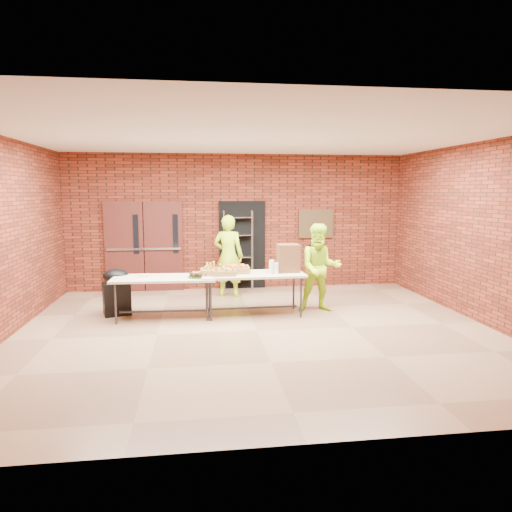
{
  "coord_description": "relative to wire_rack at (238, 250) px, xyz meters",
  "views": [
    {
      "loc": [
        -0.98,
        -7.34,
        2.33
      ],
      "look_at": [
        0.16,
        1.4,
        1.07
      ],
      "focal_mm": 32.0,
      "sensor_mm": 36.0,
      "label": 1
    }
  ],
  "objects": [
    {
      "name": "table_left",
      "position": [
        -1.57,
        -2.31,
        -0.23
      ],
      "size": [
        1.91,
        0.86,
        0.77
      ],
      "rotation": [
        0.0,
        0.0,
        -0.04
      ],
      "color": "beige",
      "rests_on": "room"
    },
    {
      "name": "coffee_dispenser",
      "position": [
        0.76,
        -2.19,
        0.12
      ],
      "size": [
        0.4,
        0.36,
        0.53
      ],
      "primitive_type": "cube",
      "color": "brown",
      "rests_on": "table_right"
    },
    {
      "name": "double_doors",
      "position": [
        -2.18,
        0.12,
        0.12
      ],
      "size": [
        1.78,
        0.12,
        2.1
      ],
      "color": "#441413",
      "rests_on": "room"
    },
    {
      "name": "basket_bananas",
      "position": [
        -0.68,
        -2.33,
        -0.08
      ],
      "size": [
        0.44,
        0.35,
        0.14
      ],
      "color": "#A78143",
      "rests_on": "table_right"
    },
    {
      "name": "room",
      "position": [
        0.01,
        -3.32,
        0.66
      ],
      "size": [
        8.08,
        7.08,
        3.28
      ],
      "color": "#836347",
      "rests_on": "ground"
    },
    {
      "name": "dark_doorway",
      "position": [
        0.11,
        0.14,
        0.11
      ],
      "size": [
        1.1,
        0.06,
        2.1
      ],
      "primitive_type": "cube",
      "color": "black",
      "rests_on": "room"
    },
    {
      "name": "napkin_box",
      "position": [
        -1.94,
        -2.26,
        -0.14
      ],
      "size": [
        0.17,
        0.11,
        0.06
      ],
      "primitive_type": "cube",
      "color": "silver",
      "rests_on": "table_left"
    },
    {
      "name": "cup_stack_front",
      "position": [
        0.42,
        -2.36,
        -0.01
      ],
      "size": [
        0.09,
        0.09,
        0.26
      ],
      "primitive_type": "cylinder",
      "color": "silver",
      "rests_on": "table_right"
    },
    {
      "name": "bronze_plaque",
      "position": [
        1.91,
        0.13,
        0.61
      ],
      "size": [
        0.85,
        0.04,
        0.7
      ],
      "primitive_type": "cube",
      "color": "#44361B",
      "rests_on": "room"
    },
    {
      "name": "wire_rack",
      "position": [
        0.0,
        0.0,
        0.0
      ],
      "size": [
        0.7,
        0.28,
        1.88
      ],
      "primitive_type": null,
      "rotation": [
        0.0,
        0.0,
        0.07
      ],
      "color": "#AEADB4",
      "rests_on": "room"
    },
    {
      "name": "muffin_tray",
      "position": [
        -0.94,
        -2.41,
        -0.12
      ],
      "size": [
        0.4,
        0.4,
        0.1
      ],
      "color": "#15511B",
      "rests_on": "table_left"
    },
    {
      "name": "basket_apples",
      "position": [
        -0.48,
        -2.43,
        -0.09
      ],
      "size": [
        0.41,
        0.32,
        0.13
      ],
      "color": "#A78143",
      "rests_on": "table_right"
    },
    {
      "name": "covered_grill",
      "position": [
        -2.5,
        -1.94,
        -0.5
      ],
      "size": [
        0.58,
        0.52,
        0.88
      ],
      "rotation": [
        0.0,
        0.0,
        0.28
      ],
      "color": "black",
      "rests_on": "room"
    },
    {
      "name": "cup_stack_back",
      "position": [
        0.42,
        -2.26,
        -0.03
      ],
      "size": [
        0.07,
        0.07,
        0.21
      ],
      "primitive_type": "cylinder",
      "color": "silver",
      "rests_on": "table_right"
    },
    {
      "name": "volunteer_man",
      "position": [
        1.39,
        -2.18,
        -0.08
      ],
      "size": [
        0.9,
        0.74,
        1.71
      ],
      "primitive_type": "imported",
      "rotation": [
        0.0,
        0.0,
        -0.11
      ],
      "color": "#B4E719",
      "rests_on": "room"
    },
    {
      "name": "table_right",
      "position": [
        0.06,
        -2.28,
        -0.21
      ],
      "size": [
        1.96,
        0.85,
        0.8
      ],
      "rotation": [
        0.0,
        0.0,
        0.02
      ],
      "color": "beige",
      "rests_on": "room"
    },
    {
      "name": "basket_oranges",
      "position": [
        -0.25,
        -2.2,
        -0.07
      ],
      "size": [
        0.5,
        0.39,
        0.15
      ],
      "color": "#A78143",
      "rests_on": "table_right"
    },
    {
      "name": "cup_stack_mid",
      "position": [
        0.49,
        -2.43,
        -0.03
      ],
      "size": [
        0.07,
        0.07,
        0.21
      ],
      "primitive_type": "cylinder",
      "color": "silver",
      "rests_on": "table_right"
    },
    {
      "name": "volunteer_woman",
      "position": [
        -0.28,
        -0.69,
        -0.03
      ],
      "size": [
        0.76,
        0.61,
        1.82
      ],
      "primitive_type": "imported",
      "rotation": [
        0.0,
        0.0,
        2.84
      ],
      "color": "#B4E719",
      "rests_on": "room"
    }
  ]
}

